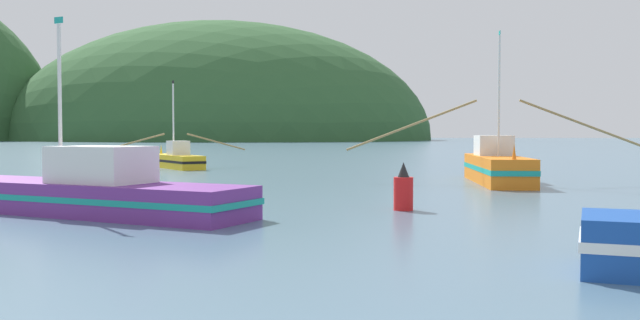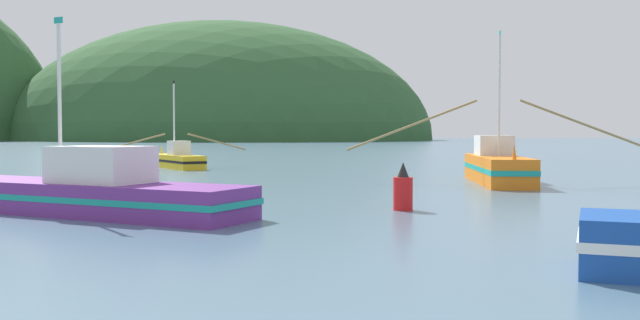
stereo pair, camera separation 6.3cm
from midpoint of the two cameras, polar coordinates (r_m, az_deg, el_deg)
The scene contains 5 objects.
hill_far_right at distance 229.53m, azimuth -8.09°, elevation 1.63°, with size 135.71×108.57×75.63m, color #2D562D.
fishing_boat_orange at distance 36.73m, azimuth 14.16°, elevation -0.48°, with size 15.34×9.39×7.65m.
fishing_boat_purple at distance 23.16m, azimuth -18.26°, elevation -2.53°, with size 11.39×7.10×6.26m.
fishing_boat_yellow at distance 50.97m, azimuth -11.65°, elevation 0.04°, with size 9.11×6.91×6.28m.
channel_buoy at distance 23.34m, azimuth 6.73°, elevation -2.47°, with size 0.65×0.65×1.60m.
Camera 1 is at (-1.60, -4.25, 2.60)m, focal length 39.31 mm.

